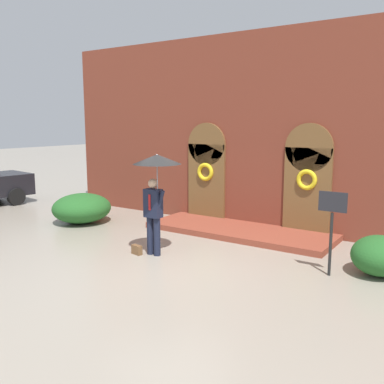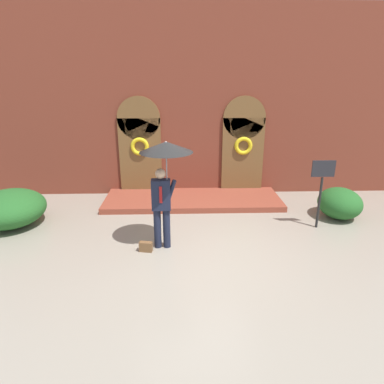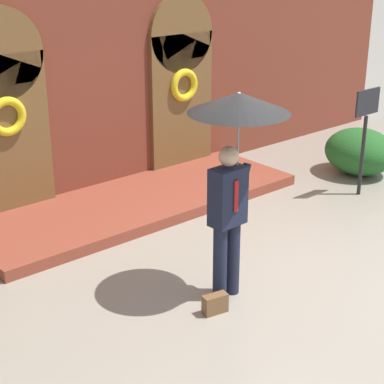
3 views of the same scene
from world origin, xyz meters
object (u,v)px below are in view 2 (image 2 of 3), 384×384
object	(u,v)px
sign_post	(322,183)
shrub_right	(340,203)
handbag	(146,247)
person_with_umbrella	(165,163)
shrub_left	(10,208)

from	to	relation	value
sign_post	shrub_right	bearing A→B (deg)	36.68
handbag	person_with_umbrella	bearing A→B (deg)	35.22
handbag	shrub_right	world-z (taller)	shrub_right
person_with_umbrella	sign_post	world-z (taller)	person_with_umbrella
handbag	shrub_left	size ratio (longest dim) A/B	0.15
sign_post	shrub_left	distance (m)	7.75
person_with_umbrella	shrub_left	distance (m)	4.45
person_with_umbrella	shrub_left	world-z (taller)	person_with_umbrella
shrub_right	person_with_umbrella	bearing A→B (deg)	-161.37
shrub_left	shrub_right	bearing A→B (deg)	1.50
person_with_umbrella	sign_post	distance (m)	3.90
handbag	sign_post	xyz separation A→B (m)	(4.16, 1.12, 1.05)
shrub_left	shrub_right	xyz separation A→B (m)	(8.53, 0.22, -0.05)
shrub_left	person_with_umbrella	bearing A→B (deg)	-18.14
person_with_umbrella	shrub_right	xyz separation A→B (m)	(4.54, 1.53, -1.51)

